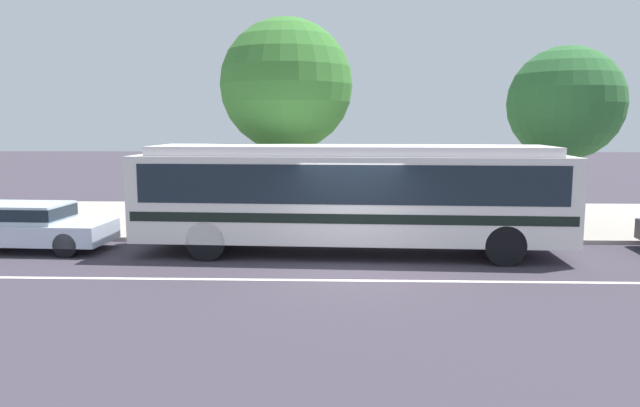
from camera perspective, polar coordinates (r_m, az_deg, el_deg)
The scene contains 10 objects.
ground_plane at distance 13.94m, azimuth 3.03°, elevation -6.59°, with size 120.00×120.00×0.00m, color #39333E.
sidewalk_slab at distance 21.14m, azimuth 2.65°, elevation -1.50°, with size 60.00×8.00×0.12m, color #9C928B.
lane_stripe_center at distance 13.16m, azimuth 3.09°, elevation -7.44°, with size 56.00×0.16×0.01m, color silver.
transit_bus at distance 15.61m, azimuth 2.96°, elevation 1.20°, with size 11.32×3.04×2.87m.
sedan_behind_bus at distance 18.01m, azimuth -26.65°, elevation -1.79°, with size 4.52×1.95×1.29m.
pedestrian_waiting_near_sign at distance 18.92m, azimuth 6.10°, elevation 0.68°, with size 0.44×0.44×1.73m.
pedestrian_walking_along_curb at distance 18.80m, azimuth 14.91°, elevation 0.19°, with size 0.48×0.48×1.62m.
pedestrian_standing_by_tree at distance 17.92m, azimuth -11.16°, elevation 0.16°, with size 0.48×0.48×1.73m.
street_tree_near_stop at distance 19.06m, azimuth -3.27°, elevation 11.32°, with size 4.18×4.18×6.63m.
street_tree_mid_block at distance 20.48m, azimuth 22.64°, elevation 8.85°, with size 3.61×3.61×5.76m.
Camera 1 is at (-0.28, -13.50, 3.44)m, focal length 33.10 mm.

